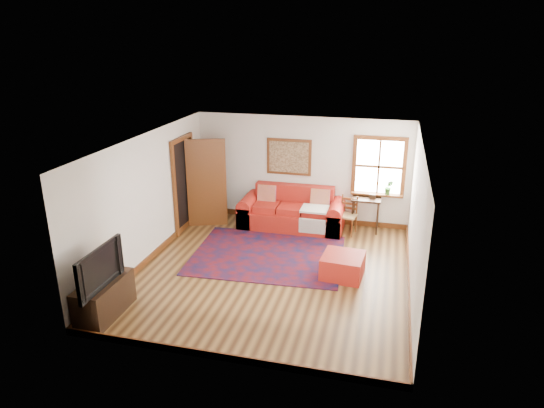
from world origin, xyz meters
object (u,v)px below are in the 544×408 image
(red_leather_sofa, at_px, (292,214))
(ladder_back_chair, at_px, (348,214))
(side_table, at_px, (366,203))
(media_cabinet, at_px, (104,298))
(red_ottoman, at_px, (343,266))

(red_leather_sofa, xyz_separation_m, ladder_back_chair, (1.28, -0.06, 0.15))
(side_table, relative_size, ladder_back_chair, 0.91)
(media_cabinet, bearing_deg, ladder_back_chair, 51.82)
(red_ottoman, height_order, side_table, side_table)
(red_leather_sofa, xyz_separation_m, red_ottoman, (1.41, -2.16, -0.10))
(red_leather_sofa, height_order, media_cabinet, red_leather_sofa)
(red_ottoman, relative_size, ladder_back_chair, 0.87)
(red_leather_sofa, bearing_deg, side_table, 6.39)
(red_leather_sofa, relative_size, red_ottoman, 3.21)
(red_ottoman, height_order, ladder_back_chair, ladder_back_chair)
(red_ottoman, relative_size, media_cabinet, 0.68)
(red_ottoman, relative_size, side_table, 0.95)
(red_leather_sofa, bearing_deg, ladder_back_chair, -2.75)
(red_leather_sofa, height_order, red_ottoman, red_leather_sofa)
(ladder_back_chair, height_order, media_cabinet, ladder_back_chair)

